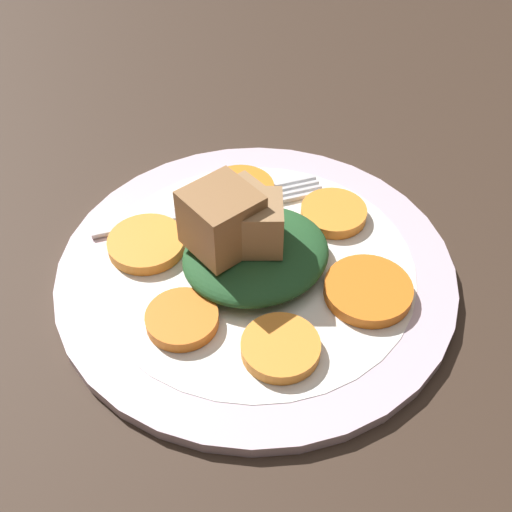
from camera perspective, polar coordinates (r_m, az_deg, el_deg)
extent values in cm
cube|color=#38281E|center=(50.52, 0.00, -2.46)|extent=(120.00, 120.00, 2.00)
cylinder|color=silver|center=(49.41, 0.00, -1.30)|extent=(30.40, 30.40, 1.00)
cylinder|color=white|center=(49.37, 0.00, -1.26)|extent=(24.32, 24.32, 1.00)
cylinder|color=orange|center=(52.94, 6.91, 3.82)|extent=(5.39, 5.39, 0.94)
cylinder|color=orange|center=(54.78, -1.42, 5.88)|extent=(5.81, 5.81, 0.94)
cylinder|color=orange|center=(50.67, -9.71, 1.10)|extent=(6.04, 6.04, 0.94)
cylinder|color=orange|center=(45.20, -6.59, -5.59)|extent=(5.14, 5.14, 0.94)
cylinder|color=orange|center=(43.46, 2.20, -8.13)|extent=(5.39, 5.39, 0.94)
cylinder|color=orange|center=(47.33, 9.93, -3.02)|extent=(6.45, 6.45, 0.94)
ellipsoid|color=#235128|center=(48.09, 0.00, 0.19)|extent=(11.33, 10.19, 2.45)
cube|color=#9E754C|center=(45.84, -0.25, 2.82)|extent=(5.23, 5.23, 3.79)
cube|color=olive|center=(45.62, -3.10, 3.23)|extent=(5.20, 5.20, 4.66)
cube|color=#9E754C|center=(47.30, -1.18, 4.19)|extent=(3.90, 3.90, 3.49)
cube|color=silver|center=(53.13, -7.60, 3.53)|extent=(12.86, 4.37, 0.40)
cube|color=silver|center=(54.36, -0.09, 5.15)|extent=(2.11, 2.63, 0.40)
cube|color=silver|center=(55.95, 2.88, 6.46)|extent=(5.03, 1.60, 0.40)
cube|color=silver|center=(55.47, 3.12, 6.05)|extent=(5.03, 1.60, 0.40)
cube|color=silver|center=(55.00, 3.36, 5.63)|extent=(5.03, 1.60, 0.40)
cube|color=silver|center=(54.53, 3.60, 5.20)|extent=(5.03, 1.60, 0.40)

